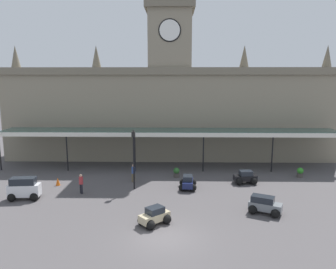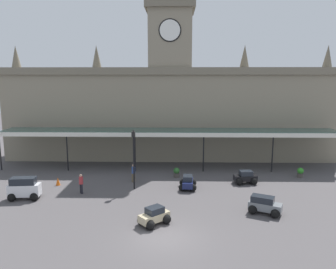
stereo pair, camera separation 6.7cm
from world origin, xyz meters
The scene contains 14 objects.
ground_plane centered at (0.00, 0.00, 0.00)m, with size 140.00×140.00×0.00m, color #4C484A.
station_building centered at (0.00, 20.49, 6.11)m, with size 38.28×5.57×17.99m.
entrance_canopy centered at (0.00, 15.60, 3.98)m, with size 35.32×3.26×4.12m.
car_white_van centered at (-11.36, 6.15, 0.81)m, with size 2.48×1.76×1.77m.
car_navy_sedan centered at (1.72, 8.90, 0.50)m, with size 1.60×2.10×1.19m.
car_beige_sedan centered at (-0.75, 1.79, 0.50)m, with size 2.23×2.19×1.19m.
car_black_sedan centered at (7.03, 10.45, 0.50)m, with size 2.13×1.66×1.19m.
car_grey_estate centered at (6.97, 3.70, 0.56)m, with size 2.43×2.13×1.27m.
pedestrian_beside_cars centered at (-3.25, 10.72, 0.91)m, with size 0.34×0.34×1.67m.
pedestrian_crossing_forecourt centered at (-7.21, 7.51, 0.91)m, with size 0.34×0.34×1.67m.
victorian_lamppost centered at (-2.92, 8.69, 3.21)m, with size 0.30×0.30×5.19m.
traffic_cone centered at (-9.92, 9.57, 0.35)m, with size 0.40×0.40×0.71m, color orange.
planter_near_kerb centered at (12.76, 12.42, 0.49)m, with size 0.60×0.60×0.96m.
planter_forecourt_centre centered at (0.75, 12.18, 0.49)m, with size 0.60×0.60×0.96m.
Camera 2 is at (0.60, -18.34, 9.48)m, focal length 34.86 mm.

